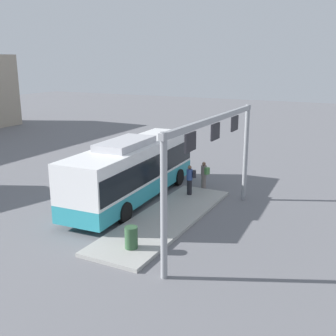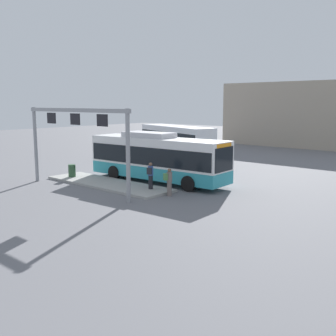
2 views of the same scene
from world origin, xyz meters
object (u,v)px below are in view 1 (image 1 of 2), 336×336
at_px(person_boarding, 204,175).
at_px(person_waiting_near, 190,179).
at_px(bus_main, 133,168).
at_px(trash_bin, 131,237).

xyz_separation_m(person_boarding, person_waiting_near, (-1.66, 0.16, 0.16)).
xyz_separation_m(bus_main, person_waiting_near, (1.76, -2.58, -0.76)).
relative_size(person_boarding, trash_bin, 1.86).
bearing_deg(trash_bin, bus_main, 30.91).
bearing_deg(bus_main, trash_bin, -152.15).
bearing_deg(person_waiting_near, trash_bin, 70.33).
bearing_deg(trash_bin, person_boarding, 3.44).
height_order(person_waiting_near, trash_bin, person_waiting_near).
bearing_deg(person_waiting_near, person_boarding, -120.66).
xyz_separation_m(person_waiting_near, trash_bin, (-7.22, -0.69, -0.44)).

